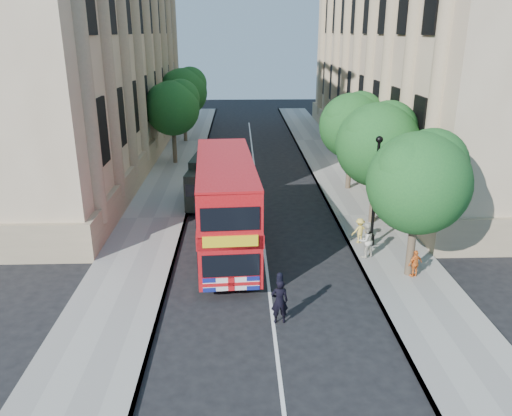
{
  "coord_description": "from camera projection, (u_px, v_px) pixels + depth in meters",
  "views": [
    {
      "loc": [
        -1.11,
        -15.24,
        9.56
      ],
      "look_at": [
        -0.41,
        5.21,
        2.3
      ],
      "focal_mm": 35.0,
      "sensor_mm": 36.0,
      "label": 1
    }
  ],
  "objects": [
    {
      "name": "double_decker_bus",
      "position": [
        226.0,
        203.0,
        22.22
      ],
      "size": [
        2.96,
        9.26,
        4.22
      ],
      "rotation": [
        0.0,
        0.0,
        0.06
      ],
      "color": "#B40C10",
      "rests_on": "ground"
    },
    {
      "name": "pavement_left",
      "position": [
        154.0,
        219.0,
        26.8
      ],
      "size": [
        3.5,
        80.0,
        0.12
      ],
      "primitive_type": "cube",
      "color": "gray",
      "rests_on": "ground"
    },
    {
      "name": "tree_right_far",
      "position": [
        352.0,
        122.0,
        30.5
      ],
      "size": [
        4.0,
        4.0,
        6.15
      ],
      "color": "#473828",
      "rests_on": "ground"
    },
    {
      "name": "child_b",
      "position": [
        360.0,
        230.0,
        23.45
      ],
      "size": [
        0.87,
        0.64,
        1.2
      ],
      "primitive_type": "imported",
      "rotation": [
        0.0,
        0.0,
        3.42
      ],
      "color": "#EDCB50",
      "rests_on": "pavement_right"
    },
    {
      "name": "box_van",
      "position": [
        208.0,
        183.0,
        28.77
      ],
      "size": [
        2.37,
        4.89,
        2.71
      ],
      "rotation": [
        0.0,
        0.0,
        -0.1
      ],
      "color": "black",
      "rests_on": "ground"
    },
    {
      "name": "building_left",
      "position": [
        66.0,
        39.0,
        36.74
      ],
      "size": [
        12.0,
        38.0,
        18.0
      ],
      "primitive_type": "cube",
      "color": "tan",
      "rests_on": "ground"
    },
    {
      "name": "ground",
      "position": [
        273.0,
        318.0,
        17.59
      ],
      "size": [
        120.0,
        120.0,
        0.0
      ],
      "primitive_type": "plane",
      "color": "black",
      "rests_on": "ground"
    },
    {
      "name": "lamp_post",
      "position": [
        375.0,
        196.0,
        22.56
      ],
      "size": [
        0.32,
        0.32,
        5.16
      ],
      "color": "black",
      "rests_on": "pavement_right"
    },
    {
      "name": "pavement_right",
      "position": [
        366.0,
        216.0,
        27.18
      ],
      "size": [
        3.5,
        80.0,
        0.12
      ],
      "primitive_type": "cube",
      "color": "gray",
      "rests_on": "ground"
    },
    {
      "name": "tree_right_near",
      "position": [
        420.0,
        177.0,
        19.22
      ],
      "size": [
        4.0,
        4.0,
        6.08
      ],
      "color": "#473828",
      "rests_on": "ground"
    },
    {
      "name": "police_constable",
      "position": [
        279.0,
        301.0,
        17.1
      ],
      "size": [
        0.63,
        0.44,
        1.66
      ],
      "primitive_type": "imported",
      "rotation": [
        0.0,
        0.0,
        3.22
      ],
      "color": "black",
      "rests_on": "ground"
    },
    {
      "name": "child_a",
      "position": [
        415.0,
        264.0,
        20.17
      ],
      "size": [
        0.73,
        0.53,
        1.15
      ],
      "primitive_type": "imported",
      "rotation": [
        0.0,
        0.0,
        3.56
      ],
      "color": "orange",
      "rests_on": "pavement_right"
    },
    {
      "name": "tree_left_back",
      "position": [
        184.0,
        89.0,
        44.11
      ],
      "size": [
        4.2,
        4.2,
        6.65
      ],
      "color": "#473828",
      "rests_on": "ground"
    },
    {
      "name": "building_right",
      "position": [
        435.0,
        39.0,
        37.63
      ],
      "size": [
        12.0,
        38.0,
        18.0
      ],
      "primitive_type": "cube",
      "color": "tan",
      "rests_on": "ground"
    },
    {
      "name": "tree_left_far",
      "position": [
        173.0,
        105.0,
        36.66
      ],
      "size": [
        4.0,
        4.0,
        6.3
      ],
      "color": "#473828",
      "rests_on": "ground"
    },
    {
      "name": "tree_right_mid",
      "position": [
        379.0,
        140.0,
        24.8
      ],
      "size": [
        4.2,
        4.2,
        6.37
      ],
      "color": "#473828",
      "rests_on": "ground"
    },
    {
      "name": "woman_pedestrian",
      "position": [
        366.0,
        240.0,
        21.88
      ],
      "size": [
        0.96,
        0.89,
        1.57
      ],
      "primitive_type": "imported",
      "rotation": [
        0.0,
        0.0,
        3.66
      ],
      "color": "beige",
      "rests_on": "pavement_right"
    }
  ]
}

